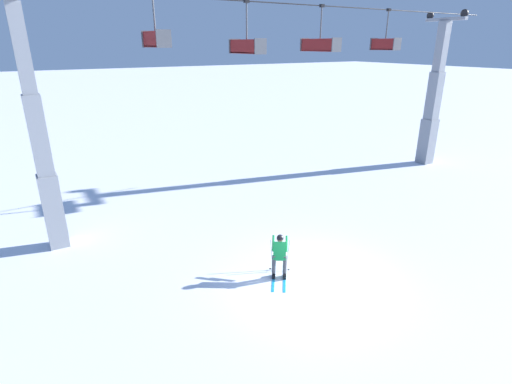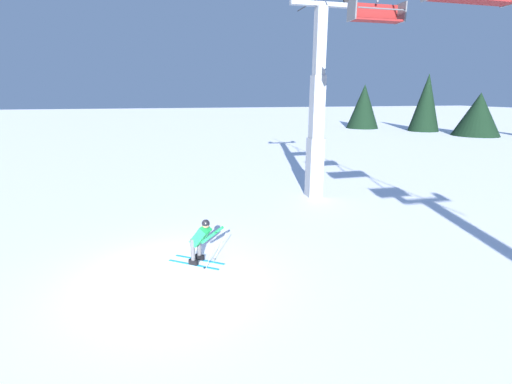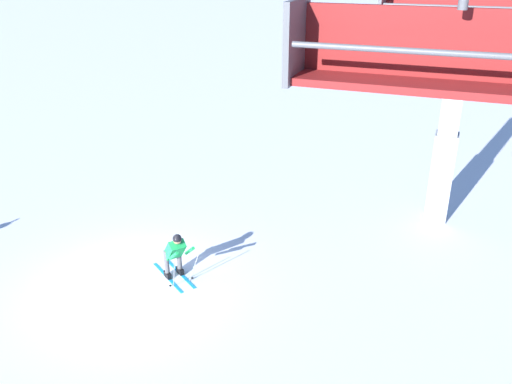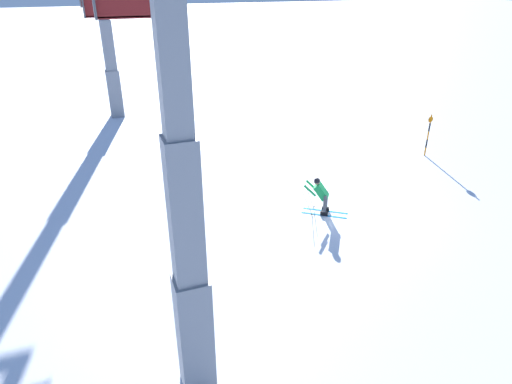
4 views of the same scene
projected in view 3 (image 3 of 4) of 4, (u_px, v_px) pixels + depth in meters
ground_plane at (133, 286)px, 14.15m from camera, size 260.00×260.00×0.00m
skier_carving_main at (175, 252)px, 14.10m from camera, size 1.48×1.74×1.58m
lift_tower_near at (453, 101)px, 16.12m from camera, size 0.69×2.98×9.29m
chairlift_seat_second at (466, 7)px, 7.44m from camera, size 0.61×2.31×2.16m
chairlift_seat_middle at (456, 51)px, 3.92m from camera, size 0.61×2.44×2.10m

